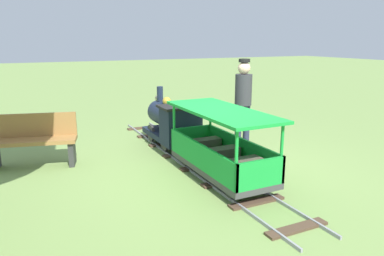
# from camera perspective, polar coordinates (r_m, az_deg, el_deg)

# --- Properties ---
(ground_plane) EXTENTS (60.00, 60.00, 0.00)m
(ground_plane) POSITION_cam_1_polar(r_m,az_deg,el_deg) (5.65, 2.11, -6.45)
(ground_plane) COLOR #75934C
(track) EXTENTS (0.75, 5.70, 0.04)m
(track) POSITION_cam_1_polar(r_m,az_deg,el_deg) (6.02, 0.10, -4.99)
(track) COLOR gray
(track) RESTS_ON ground_plane
(locomotive) EXTENTS (0.71, 1.44, 1.02)m
(locomotive) POSITION_cam_1_polar(r_m,az_deg,el_deg) (6.65, -3.14, 0.96)
(locomotive) COLOR #192338
(locomotive) RESTS_ON ground_plane
(passenger_car) EXTENTS (0.81, 2.00, 0.97)m
(passenger_car) POSITION_cam_1_polar(r_m,az_deg,el_deg) (5.14, 4.53, -3.56)
(passenger_car) COLOR #3F3F3F
(passenger_car) RESTS_ON ground_plane
(conductor_person) EXTENTS (0.30, 0.30, 1.62)m
(conductor_person) POSITION_cam_1_polar(r_m,az_deg,el_deg) (6.59, 8.03, 4.93)
(conductor_person) COLOR #282D47
(conductor_person) RESTS_ON ground_plane
(park_bench) EXTENTS (1.36, 0.71, 0.82)m
(park_bench) POSITION_cam_1_polar(r_m,az_deg,el_deg) (6.19, -23.63, -1.80)
(park_bench) COLOR olive
(park_bench) RESTS_ON ground_plane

